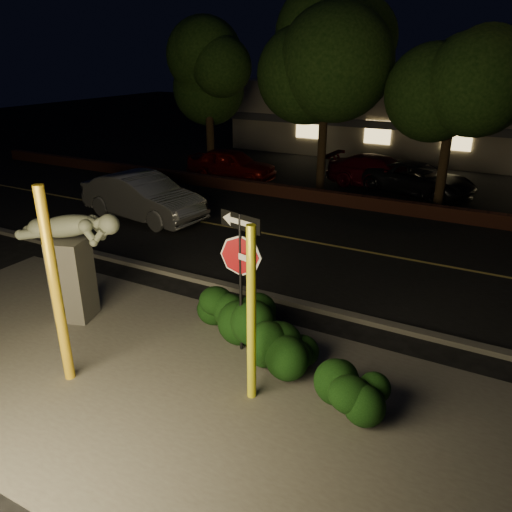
{
  "coord_description": "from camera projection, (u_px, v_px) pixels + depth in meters",
  "views": [
    {
      "loc": [
        5.17,
        -6.77,
        5.58
      ],
      "look_at": [
        0.55,
        1.73,
        1.6
      ],
      "focal_mm": 35.0,
      "sensor_mm": 36.0,
      "label": 1
    }
  ],
  "objects": [
    {
      "name": "yellow_pole_left",
      "position": [
        56.0,
        289.0,
        8.51
      ],
      "size": [
        0.18,
        0.18,
        3.64
      ],
      "primitive_type": "cylinder",
      "color": "yellow",
      "rests_on": "ground"
    },
    {
      "name": "road",
      "position": [
        321.0,
        244.0,
        15.6
      ],
      "size": [
        80.0,
        8.0,
        0.01
      ],
      "primitive_type": "cube",
      "color": "black",
      "rests_on": "ground"
    },
    {
      "name": "parking_lot",
      "position": [
        399.0,
        178.0,
        23.72
      ],
      "size": [
        40.0,
        12.0,
        0.01
      ],
      "primitive_type": "cube",
      "color": "black",
      "rests_on": "ground"
    },
    {
      "name": "sculpture",
      "position": [
        71.0,
        254.0,
        10.7
      ],
      "size": [
        2.32,
        1.26,
        2.51
      ],
      "rotation": [
        0.0,
        0.0,
        0.31
      ],
      "color": "#4C4944",
      "rests_on": "ground"
    },
    {
      "name": "tree_far_c",
      "position": [
        460.0,
        49.0,
        17.06
      ],
      "size": [
        4.8,
        4.8,
        7.84
      ],
      "color": "black",
      "rests_on": "ground"
    },
    {
      "name": "parked_car_darkred",
      "position": [
        381.0,
        172.0,
        21.81
      ],
      "size": [
        4.85,
        2.21,
        1.37
      ],
      "primitive_type": "imported",
      "rotation": [
        0.0,
        0.0,
        1.51
      ],
      "color": "#3A040D",
      "rests_on": "ground"
    },
    {
      "name": "silver_sedan",
      "position": [
        143.0,
        197.0,
        17.67
      ],
      "size": [
        5.04,
        2.3,
        1.6
      ],
      "primitive_type": "imported",
      "rotation": [
        0.0,
        0.0,
        1.44
      ],
      "color": "#ACADB1",
      "rests_on": "ground"
    },
    {
      "name": "curb",
      "position": [
        259.0,
        294.0,
        12.24
      ],
      "size": [
        80.0,
        0.25,
        0.12
      ],
      "primitive_type": "cube",
      "color": "#4C4944",
      "rests_on": "ground"
    },
    {
      "name": "parked_car_red",
      "position": [
        231.0,
        164.0,
        23.15
      ],
      "size": [
        4.27,
        1.84,
        1.44
      ],
      "primitive_type": "imported",
      "rotation": [
        0.0,
        0.0,
        1.6
      ],
      "color": "#6D0A07",
      "rests_on": "ground"
    },
    {
      "name": "tree_far_a",
      "position": [
        207.0,
        57.0,
        21.97
      ],
      "size": [
        4.6,
        4.6,
        7.43
      ],
      "color": "black",
      "rests_on": "ground"
    },
    {
      "name": "ground",
      "position": [
        351.0,
        218.0,
        18.04
      ],
      "size": [
        90.0,
        90.0,
        0.0
      ],
      "primitive_type": "plane",
      "color": "black",
      "rests_on": "ground"
    },
    {
      "name": "tree_far_b",
      "position": [
        327.0,
        38.0,
        19.44
      ],
      "size": [
        5.2,
        5.2,
        8.41
      ],
      "color": "black",
      "rests_on": "ground"
    },
    {
      "name": "brick_wall",
      "position": [
        363.0,
        202.0,
        19.0
      ],
      "size": [
        40.0,
        0.35,
        0.5
      ],
      "primitive_type": "cube",
      "color": "#4B2218",
      "rests_on": "ground"
    },
    {
      "name": "lane_marking",
      "position": [
        321.0,
        243.0,
        15.59
      ],
      "size": [
        80.0,
        0.12,
        0.0
      ],
      "primitive_type": "cube",
      "color": "tan",
      "rests_on": "road"
    },
    {
      "name": "hedge_far_right",
      "position": [
        346.0,
        385.0,
        8.24
      ],
      "size": [
        1.56,
        1.21,
        0.95
      ],
      "primitive_type": "ellipsoid",
      "rotation": [
        0.0,
        0.0,
        0.29
      ],
      "color": "black",
      "rests_on": "ground"
    },
    {
      "name": "patio",
      "position": [
        158.0,
        381.0,
        9.09
      ],
      "size": [
        14.0,
        6.0,
        0.02
      ],
      "primitive_type": "cube",
      "color": "#4C4944",
      "rests_on": "ground"
    },
    {
      "name": "yellow_pole_right",
      "position": [
        251.0,
        317.0,
        8.1
      ],
      "size": [
        0.16,
        0.16,
        3.16
      ],
      "primitive_type": "cylinder",
      "color": "#FFF724",
      "rests_on": "ground"
    },
    {
      "name": "signpost",
      "position": [
        240.0,
        256.0,
        9.3
      ],
      "size": [
        0.95,
        0.25,
        2.87
      ],
      "rotation": [
        0.0,
        0.0,
        -0.23
      ],
      "color": "black",
      "rests_on": "ground"
    },
    {
      "name": "parked_car_dark",
      "position": [
        418.0,
        179.0,
        20.73
      ],
      "size": [
        5.09,
        3.37,
        1.3
      ],
      "primitive_type": "imported",
      "rotation": [
        0.0,
        0.0,
        1.29
      ],
      "color": "black",
      "rests_on": "ground"
    },
    {
      "name": "hedge_center",
      "position": [
        234.0,
        309.0,
        10.56
      ],
      "size": [
        2.21,
        1.39,
        1.07
      ],
      "primitive_type": "ellipsoid",
      "rotation": [
        0.0,
        0.0,
        -0.22
      ],
      "color": "black",
      "rests_on": "ground"
    },
    {
      "name": "building",
      "position": [
        435.0,
        117.0,
        29.46
      ],
      "size": [
        22.0,
        10.2,
        4.0
      ],
      "color": "slate",
      "rests_on": "ground"
    },
    {
      "name": "hedge_right",
      "position": [
        271.0,
        339.0,
        9.36
      ],
      "size": [
        1.85,
        1.08,
        1.17
      ],
      "primitive_type": "ellipsoid",
      "rotation": [
        0.0,
        0.0,
        0.07
      ],
      "color": "black",
      "rests_on": "ground"
    }
  ]
}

